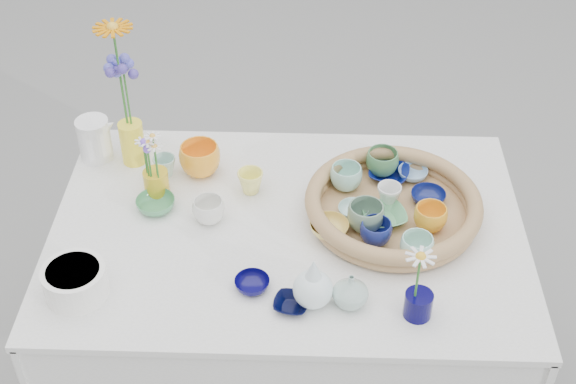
{
  "coord_description": "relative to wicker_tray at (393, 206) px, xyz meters",
  "views": [
    {
      "loc": [
        0.05,
        -1.58,
        2.2
      ],
      "look_at": [
        0.0,
        0.02,
        0.87
      ],
      "focal_mm": 50.0,
      "sensor_mm": 36.0,
      "label": 1
    }
  ],
  "objects": [
    {
      "name": "loose_ceramic_2",
      "position": [
        -0.64,
        0.01,
        -0.02
      ],
      "size": [
        0.13,
        0.13,
        0.03
      ],
      "primitive_type": "imported",
      "rotation": [
        0.0,
        0.0,
        -0.29
      ],
      "color": "#47915D",
      "rests_on": "display_table"
    },
    {
      "name": "tray_ceramic_1",
      "position": [
        0.1,
        0.05,
        -0.01
      ],
      "size": [
        0.12,
        0.12,
        0.03
      ],
      "primitive_type": "imported",
      "rotation": [
        0.0,
        0.0,
        -0.25
      ],
      "color": "#0D1652",
      "rests_on": "wicker_tray"
    },
    {
      "name": "tray_ceramic_4",
      "position": [
        -0.08,
        -0.07,
        0.02
      ],
      "size": [
        0.12,
        0.12,
        0.08
      ],
      "primitive_type": "imported",
      "rotation": [
        0.0,
        0.0,
        -0.23
      ],
      "color": "slate",
      "rests_on": "wicker_tray"
    },
    {
      "name": "wicker_tray",
      "position": [
        0.0,
        0.0,
        0.0
      ],
      "size": [
        0.47,
        0.47,
        0.08
      ],
      "primitive_type": null,
      "color": "olive",
      "rests_on": "display_table"
    },
    {
      "name": "daisy_cup",
      "position": [
        -0.65,
        0.08,
        -0.0
      ],
      "size": [
        0.09,
        0.09,
        0.07
      ],
      "primitive_type": "cylinder",
      "rotation": [
        0.0,
        0.0,
        0.44
      ],
      "color": "gold",
      "rests_on": "display_table"
    },
    {
      "name": "tray_ceramic_9",
      "position": [
        -0.05,
        -0.12,
        0.01
      ],
      "size": [
        0.1,
        0.1,
        0.07
      ],
      "primitive_type": "imported",
      "rotation": [
        0.0,
        0.0,
        -0.17
      ],
      "color": "navy",
      "rests_on": "wicker_tray"
    },
    {
      "name": "tray_ceramic_3",
      "position": [
        -0.02,
        -0.03,
        -0.01
      ],
      "size": [
        0.14,
        0.14,
        0.03
      ],
      "primitive_type": "imported",
      "rotation": [
        0.0,
        0.0,
        0.28
      ],
      "color": "#5BA36C",
      "rests_on": "wicker_tray"
    },
    {
      "name": "loose_ceramic_4",
      "position": [
        -0.36,
        -0.27,
        -0.02
      ],
      "size": [
        0.11,
        0.11,
        0.03
      ],
      "primitive_type": "imported",
      "rotation": [
        0.0,
        0.0,
        0.26
      ],
      "color": "#070442",
      "rests_on": "display_table"
    },
    {
      "name": "tray_ceramic_5",
      "position": [
        -0.11,
        -0.01,
        -0.01
      ],
      "size": [
        0.1,
        0.1,
        0.03
      ],
      "primitive_type": "imported",
      "rotation": [
        0.0,
        0.0,
        -0.19
      ],
      "color": "silver",
      "rests_on": "wicker_tray"
    },
    {
      "name": "loose_ceramic_3",
      "position": [
        -0.49,
        -0.03,
        -0.0
      ],
      "size": [
        0.1,
        0.1,
        0.07
      ],
      "primitive_type": "imported",
      "rotation": [
        0.0,
        0.0,
        -0.23
      ],
      "color": "silver",
      "rests_on": "display_table"
    },
    {
      "name": "bud_vase_seafoam",
      "position": [
        -0.12,
        -0.32,
        0.01
      ],
      "size": [
        0.09,
        0.09,
        0.09
      ],
      "primitive_type": "imported",
      "rotation": [
        0.0,
        0.0,
        -0.06
      ],
      "color": "#9CB7AD",
      "rests_on": "display_table"
    },
    {
      "name": "tray_ceramic_7",
      "position": [
        -0.01,
        0.03,
        0.01
      ],
      "size": [
        0.08,
        0.08,
        0.06
      ],
      "primitive_type": "imported",
      "rotation": [
        0.0,
        0.0,
        -0.32
      ],
      "color": "white",
      "rests_on": "wicker_tray"
    },
    {
      "name": "single_daisy",
      "position": [
        0.02,
        -0.35,
        0.09
      ],
      "size": [
        0.1,
        0.1,
        0.14
      ],
      "primitive_type": null,
      "rotation": [
        0.0,
        0.0,
        -0.27
      ],
      "color": "white",
      "rests_on": "bud_vase_cobalt"
    },
    {
      "name": "tray_ceramic_12",
      "position": [
        -0.02,
        0.17,
        0.02
      ],
      "size": [
        0.11,
        0.11,
        0.07
      ],
      "primitive_type": "imported",
      "rotation": [
        0.0,
        0.0,
        0.17
      ],
      "color": "#3F794B",
      "rests_on": "wicker_tray"
    },
    {
      "name": "tray_ceramic_11",
      "position": [
        0.05,
        -0.17,
        0.01
      ],
      "size": [
        0.09,
        0.09,
        0.07
      ],
      "primitive_type": "imported",
      "rotation": [
        0.0,
        0.0,
        -0.02
      ],
      "color": "#A7E8D8",
      "rests_on": "wicker_tray"
    },
    {
      "name": "loose_ceramic_5",
      "position": [
        -0.64,
        0.16,
        -0.01
      ],
      "size": [
        0.07,
        0.07,
        0.06
      ],
      "primitive_type": "imported",
      "rotation": [
        0.0,
        0.0,
        -0.16
      ],
      "color": "#9DC8BA",
      "rests_on": "display_table"
    },
    {
      "name": "daisy_posy",
      "position": [
        -0.65,
        0.07,
        0.11
      ],
      "size": [
        0.08,
        0.08,
        0.14
      ],
      "primitive_type": null,
      "rotation": [
        0.0,
        0.0,
        0.1
      ],
      "color": "white",
      "rests_on": "daisy_cup"
    },
    {
      "name": "tray_ceramic_0",
      "position": [
        -0.0,
        0.15,
        -0.01
      ],
      "size": [
        0.14,
        0.14,
        0.03
      ],
      "primitive_type": "imported",
      "rotation": [
        0.0,
        0.0,
        -0.3
      ],
      "color": "#081257",
      "rests_on": "wicker_tray"
    },
    {
      "name": "white_pitcher",
      "position": [
        -0.85,
        0.24,
        0.03
      ],
      "size": [
        0.16,
        0.14,
        0.13
      ],
      "primitive_type": null,
      "rotation": [
        0.0,
        0.0,
        0.36
      ],
      "color": "white",
      "rests_on": "display_table"
    },
    {
      "name": "fluted_bowl",
      "position": [
        -0.78,
        -0.31,
        0.0
      ],
      "size": [
        0.19,
        0.19,
        0.08
      ],
      "primitive_type": null,
      "rotation": [
        0.0,
        0.0,
        -0.27
      ],
      "color": "white",
      "rests_on": "display_table"
    },
    {
      "name": "loose_ceramic_1",
      "position": [
        -0.39,
        0.1,
        -0.0
      ],
      "size": [
        0.07,
        0.07,
        0.07
      ],
      "primitive_type": "imported",
      "rotation": [
        0.0,
        0.0,
        0.02
      ],
      "color": "#FFF774",
      "rests_on": "display_table"
    },
    {
      "name": "loose_ceramic_6",
      "position": [
        -0.26,
        -0.33,
        -0.03
      ],
      "size": [
        0.1,
        0.1,
        0.02
      ],
      "primitive_type": "imported",
      "rotation": [
        0.0,
        0.0,
        -0.21
      ],
      "color": "black",
      "rests_on": "display_table"
    },
    {
      "name": "hydrangea",
      "position": [
        -0.73,
        0.23,
        0.19
      ],
      "size": [
        0.08,
        0.08,
        0.26
      ],
      "primitive_type": null,
      "rotation": [
        0.0,
        0.0,
        -0.13
      ],
      "color": "#483A9C",
      "rests_on": "tall_vase_yellow"
    },
    {
      "name": "bud_vase_cobalt",
      "position": [
        0.04,
        -0.35,
        -0.0
      ],
      "size": [
        0.08,
        0.08,
        0.07
      ],
      "primitive_type": "cylinder",
      "rotation": [
        0.0,
        0.0,
        0.2
      ],
      "color": "#05023A",
      "rests_on": "display_table"
    },
    {
      "name": "tray_ceramic_10",
      "position": [
        -0.17,
        -0.09,
        -0.0
      ],
      "size": [
        0.12,
        0.12,
        0.03
      ],
      "primitive_type": "imported",
      "rotation": [
        0.0,
        0.0,
        0.18
      ],
      "color": "#DFC057",
      "rests_on": "wicker_tray"
    },
    {
      "name": "tray_ceramic_8",
      "position": [
        0.07,
        0.15,
        -0.01
      ],
      "size": [
        0.09,
        0.09,
        0.03
      ],
      "primitive_type": "imported",
      "rotation": [
        0.0,
        0.0,
        0.04
      ],
      "color": "#8CB6DA",
      "rests_on": "wicker_tray"
    },
    {
      "name": "bud_vase_paleblue",
      "position": [
        -0.21,
        -0.32,
        0.03
      ],
      "size": [
        0.11,
        0.11,
        0.15
      ],
      "primitive_type": null,
      "rotation": [
        0.0,
        0.0,
        -0.15
      ],
      "color": "white",
      "rests_on": "display_table"
    },
    {
      "name": "tray_ceramic_2",
      "position": [
        0.09,
        -0.06,
        0.01
      ],
      "size": [
        0.09,
        0.09,
        0.07
      ],
      "primitive_type": "imported",
      "rotation": [
        0.0,
        0.0,
        0.06
      ],
      "color": "gold",
      "rests_on": "wicker_tray"
    },
    {
      "name": "tall_vase_yellow",
      "position": [
        -0.74,
        0.23,
        0.03
      ],
      "size": [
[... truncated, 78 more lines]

